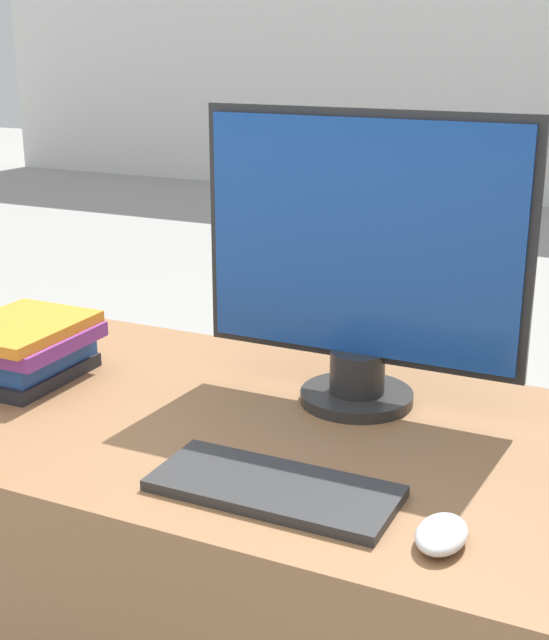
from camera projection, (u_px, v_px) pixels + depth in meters
name	position (u px, v px, depth m)	size (l,w,h in m)	color
desk	(248.00, 614.00, 1.61)	(1.22, 0.72, 0.77)	#8C603D
monitor	(361.00, 261.00, 1.49)	(0.57, 0.20, 0.50)	#282828
keyboard	(274.00, 488.00, 1.25)	(0.35, 0.15, 0.02)	#2D2D2D
mouse	(442.00, 534.00, 1.12)	(0.06, 0.10, 0.03)	silver
book_stack	(28.00, 348.00, 1.65)	(0.20, 0.25, 0.11)	#232328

